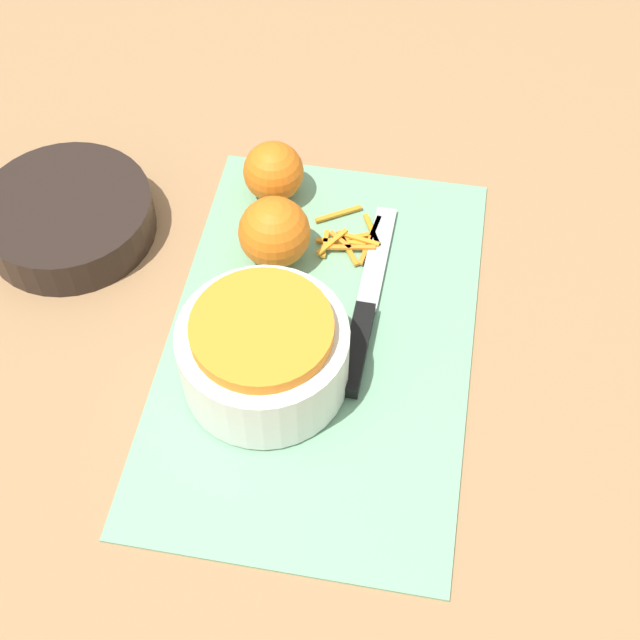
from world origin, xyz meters
name	(u,v)px	position (x,y,z in m)	size (l,w,h in m)	color
ground_plane	(320,341)	(0.00, 0.00, 0.00)	(4.00, 4.00, 0.00)	#9E754C
cutting_board	(320,339)	(0.00, 0.00, 0.00)	(0.48, 0.30, 0.01)	#75AD84
bowl_speckled	(264,352)	(-0.05, 0.04, 0.05)	(0.16, 0.16, 0.09)	silver
bowl_dark	(68,217)	(0.10, 0.29, 0.02)	(0.18, 0.18, 0.05)	black
knife	(361,327)	(0.02, -0.04, 0.01)	(0.25, 0.03, 0.02)	black
orange_left	(274,232)	(0.10, 0.06, 0.04)	(0.07, 0.07, 0.07)	orange
orange_right	(273,172)	(0.19, 0.08, 0.04)	(0.07, 0.07, 0.07)	orange
peel_pile	(350,238)	(0.13, -0.01, 0.01)	(0.09, 0.08, 0.01)	orange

